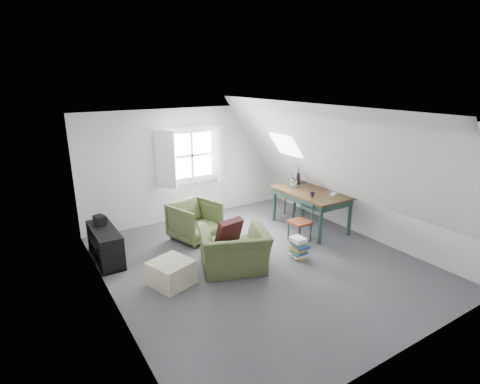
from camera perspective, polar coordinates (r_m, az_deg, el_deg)
floor at (r=6.75m, az=3.06°, el=-10.59°), size 5.50×5.50×0.00m
ceiling at (r=6.01m, az=3.44°, el=11.02°), size 5.50×5.50×0.00m
wall_back at (r=8.58m, az=-7.44°, el=4.29°), size 5.00×0.00×5.00m
wall_front at (r=4.48m, az=24.24°, el=-9.42°), size 5.00×0.00×5.00m
wall_left at (r=5.31m, az=-19.49°, el=-4.73°), size 0.00×5.50×5.50m
wall_right at (r=7.93m, az=18.19°, el=2.50°), size 0.00×5.50×5.50m
slope_left at (r=5.40m, az=-10.24°, el=2.26°), size 3.19×5.50×4.48m
slope_right at (r=7.12m, az=13.60°, el=5.63°), size 3.19×5.50×4.48m
dormer_window at (r=8.47m, az=-7.28°, el=5.52°), size 1.71×0.35×1.30m
skylight at (r=8.07m, az=7.00°, el=7.08°), size 0.35×0.75×0.47m
armchair_near at (r=6.52m, az=-0.94°, el=-11.65°), size 1.38×1.30×0.72m
armchair_far at (r=7.68m, az=-6.79°, el=-7.08°), size 1.04×1.06×0.77m
throw_pillow at (r=6.35m, az=-1.67°, el=-6.08°), size 0.49×0.33×0.47m
ottoman at (r=6.10m, az=-10.41°, el=-12.00°), size 0.74×0.74×0.39m
dining_table at (r=8.08m, az=10.78°, el=-0.61°), size 0.99×1.65×0.82m
demijohn at (r=8.24m, az=8.00°, el=1.55°), size 0.21×0.21×0.30m
vase_twigs at (r=8.47m, az=8.87°, el=2.07°), size 0.08×0.09×0.63m
cup at (r=7.68m, az=10.96°, el=-0.72°), size 0.12×0.12×0.09m
paper_box at (r=7.88m, az=14.11°, el=-0.32°), size 0.14×0.11×0.04m
dining_chair_far at (r=8.83m, az=8.52°, el=-0.81°), size 0.40×0.40×0.85m
dining_chair_near at (r=7.48m, az=9.31°, el=-4.38°), size 0.38×0.38×0.81m
media_shelf at (r=7.07m, az=-19.74°, el=-7.87°), size 0.39×1.16×0.60m
electronics_box at (r=7.18m, az=-20.58°, el=-4.07°), size 0.21×0.26×0.18m
magazine_stack at (r=6.89m, az=8.94°, el=-8.39°), size 0.29×0.34×0.39m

